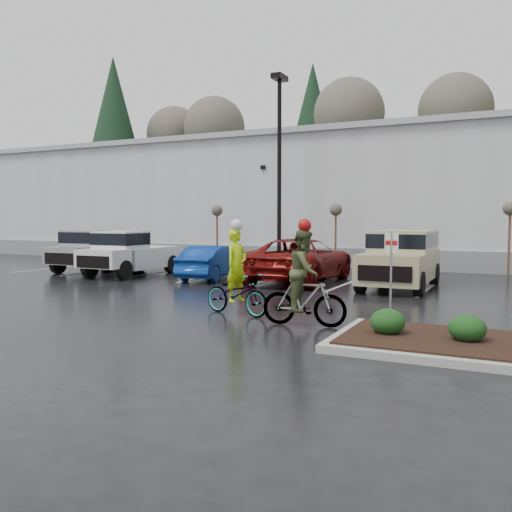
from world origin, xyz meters
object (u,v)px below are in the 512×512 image
at_px(suv_tan, 400,259).
at_px(car_blue, 212,262).
at_px(cyclist_olive, 304,288).
at_px(sapling_east, 510,213).
at_px(pickup_white, 134,253).
at_px(lamppost, 279,151).
at_px(sapling_west, 217,214).
at_px(car_red, 300,260).
at_px(fire_lane_sign, 391,267).
at_px(pickup_silver, 101,250).
at_px(cyclist_hivis, 237,285).
at_px(sapling_mid, 336,213).

bearing_deg(suv_tan, car_blue, -177.23).
distance_m(car_blue, cyclist_olive, 10.20).
relative_size(sapling_east, cyclist_olive, 1.29).
xyz_separation_m(pickup_white, cyclist_olive, (10.80, -7.44, -0.08)).
height_order(lamppost, sapling_west, lamppost).
height_order(car_red, suv_tan, suv_tan).
bearing_deg(cyclist_olive, sapling_east, -23.62).
relative_size(lamppost, fire_lane_sign, 4.19).
bearing_deg(pickup_silver, fire_lane_sign, -26.98).
xyz_separation_m(sapling_east, cyclist_olive, (-4.09, -13.21, -1.83)).
xyz_separation_m(sapling_west, cyclist_hivis, (7.81, -12.58, -1.97)).
height_order(pickup_silver, pickup_white, same).
height_order(sapling_mid, fire_lane_sign, sapling_mid).
distance_m(pickup_white, cyclist_hivis, 11.04).
relative_size(sapling_west, suv_tan, 0.63).
distance_m(sapling_east, pickup_silver, 18.23).
relative_size(sapling_east, car_blue, 0.77).
relative_size(sapling_mid, sapling_east, 1.00).
bearing_deg(lamppost, cyclist_olive, -64.18).
xyz_separation_m(sapling_mid, sapling_east, (7.50, 0.00, 0.00)).
height_order(sapling_east, pickup_silver, sapling_east).
bearing_deg(cyclist_hivis, cyclist_olive, -92.87).
distance_m(sapling_east, suv_tan, 6.55).
relative_size(suv_tan, cyclist_hivis, 2.06).
bearing_deg(sapling_west, car_blue, -61.86).
xyz_separation_m(sapling_east, pickup_white, (-14.89, -5.78, -1.75)).
relative_size(suv_tan, cyclist_olive, 2.05).
bearing_deg(fire_lane_sign, sapling_west, 132.67).
height_order(sapling_west, pickup_silver, sapling_west).
relative_size(car_red, suv_tan, 1.20).
bearing_deg(sapling_east, pickup_white, -158.79).
height_order(sapling_east, car_red, sapling_east).
bearing_deg(cyclist_olive, fire_lane_sign, -84.09).
relative_size(sapling_west, cyclist_hivis, 1.29).
bearing_deg(car_red, suv_tan, 175.10).
xyz_separation_m(sapling_mid, suv_tan, (4.07, -5.32, -1.70)).
distance_m(sapling_east, pickup_white, 16.06).
xyz_separation_m(sapling_east, car_blue, (-10.96, -5.68, -2.04)).
bearing_deg(suv_tan, lamppost, 146.68).
bearing_deg(sapling_east, sapling_mid, 180.00).
bearing_deg(suv_tan, fire_lane_sign, -80.65).
xyz_separation_m(lamppost, fire_lane_sign, (7.80, -11.80, -4.28)).
distance_m(sapling_west, pickup_silver, 6.35).
distance_m(sapling_east, cyclist_olive, 13.95).
xyz_separation_m(sapling_west, car_blue, (3.04, -5.68, -2.04)).
bearing_deg(cyclist_olive, car_red, 15.27).
distance_m(pickup_silver, cyclist_hivis, 13.54).
bearing_deg(cyclist_hivis, car_blue, 48.59).
xyz_separation_m(car_red, suv_tan, (3.92, -0.31, 0.18)).
relative_size(pickup_silver, cyclist_hivis, 2.10).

